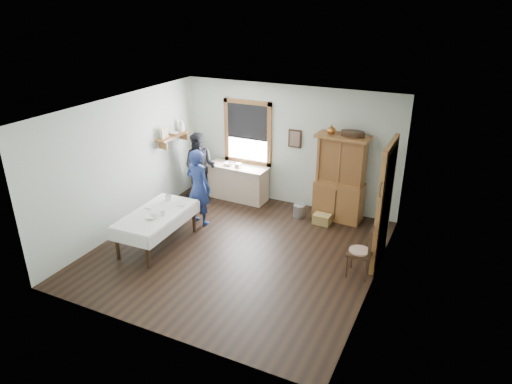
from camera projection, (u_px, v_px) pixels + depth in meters
room at (236, 185)px, 8.03m from camera, size 5.01×5.01×2.70m
window at (248, 129)px, 10.35m from camera, size 1.18×0.07×1.48m
doorway at (386, 201)px, 7.83m from camera, size 0.09×1.14×2.22m
wall_shelf at (174, 134)px, 10.15m from camera, size 0.24×1.00×0.44m
framed_picture at (295, 139)px, 9.93m from camera, size 0.30×0.04×0.40m
rug_beater at (382, 182)px, 7.16m from camera, size 0.01×0.27×0.27m
work_counter at (238, 182)px, 10.64m from camera, size 1.44×0.59×0.81m
china_hutch at (340, 178)px, 9.48m from camera, size 1.11×0.58×1.85m
dining_table at (157, 229)px, 8.66m from camera, size 0.95×1.72×0.68m
spindle_chair at (360, 250)px, 7.65m from camera, size 0.47×0.47×0.96m
pail at (299, 211)px, 9.86m from camera, size 0.30×0.30×0.27m
wicker_basket at (322, 219)px, 9.56m from camera, size 0.37×0.27×0.21m
woman_blue at (199, 190)px, 9.35m from camera, size 0.60×0.45×1.50m
figure_dark at (200, 169)px, 10.52m from camera, size 0.80×0.68×1.47m
table_cup_a at (168, 197)px, 9.05m from camera, size 0.14×0.14×0.11m
table_cup_b at (163, 213)px, 8.40m from camera, size 0.11×0.11×0.09m
table_bowl at (151, 217)px, 8.29m from camera, size 0.26×0.26×0.06m
counter_book at (227, 163)px, 10.68m from camera, size 0.17×0.22×0.02m
counter_bowl at (229, 164)px, 10.51m from camera, size 0.22×0.22×0.07m
shelf_bowl at (174, 133)px, 10.15m from camera, size 0.22×0.22×0.05m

